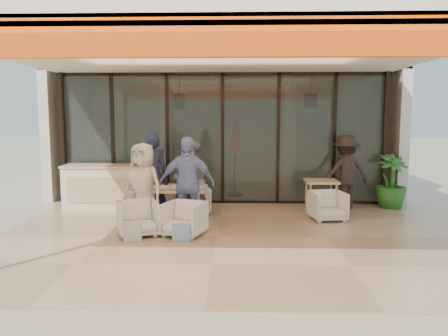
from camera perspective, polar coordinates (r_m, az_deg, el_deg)
The scene contains 21 objects.
ground at distance 7.95m, azimuth -0.93°, elevation -9.05°, with size 70.00×70.00×0.00m, color #C6B293.
terrace_floor at distance 7.95m, azimuth -0.93°, elevation -9.02°, with size 8.00×6.00×0.01m, color tan.
terrace_structure at distance 7.45m, azimuth -1.08°, elevation 15.11°, with size 8.00×6.00×3.40m.
glass_storefront at distance 10.66m, azimuth -0.19°, elevation 3.78°, with size 8.08×0.10×3.20m.
interior_block at distance 12.95m, azimuth 0.20°, elevation 7.14°, with size 9.05×3.62×3.52m.
host_counter at distance 10.53m, azimuth -15.41°, elevation -2.36°, with size 1.85×0.65×1.04m.
dining_table at distance 8.89m, azimuth -7.27°, elevation -2.86°, with size 1.50×0.90×0.93m.
chair_far_left at distance 9.93m, azimuth -8.74°, elevation -3.95°, with size 0.63×0.59×0.65m, color white.
chair_far_right at distance 9.81m, azimuth -3.90°, elevation -3.99°, with size 0.64×0.60×0.66m, color white.
chair_near_left at distance 8.11m, azimuth -11.19°, elevation -6.28°, with size 0.69×0.65×0.71m, color white.
chair_near_right at distance 7.96m, azimuth -5.25°, elevation -6.44°, with size 0.68×0.64×0.70m, color white.
diner_navy at distance 9.35m, azimuth -9.36°, elevation -0.95°, with size 0.67×0.44×1.84m, color #1B213D.
diner_grey at distance 9.24m, azimuth -4.23°, elevation -1.59°, with size 0.80×0.62×1.64m, color slate.
diner_cream at distance 8.49m, azimuth -10.51°, elevation -2.37°, with size 0.81×0.53×1.67m, color beige.
diner_periwinkle at distance 8.35m, azimuth -4.87°, elevation -2.01°, with size 1.05×0.44×1.79m, color #7B8ECD.
tote_bag_cream at distance 7.78m, azimuth -11.82°, elevation -8.27°, with size 0.30×0.10×0.34m, color silver.
tote_bag_blue at distance 7.63m, azimuth -5.60°, elevation -8.46°, with size 0.30×0.10×0.34m, color #99BFD8.
side_table at distance 10.00m, azimuth 12.58°, elevation -2.15°, with size 0.70×0.70×0.74m.
side_chair at distance 9.33m, azimuth 13.39°, elevation -4.65°, with size 0.67×0.63×0.69m, color white.
standing_woman at distance 10.48m, azimuth 15.62°, elevation -0.55°, with size 1.12×0.64×1.73m, color black.
potted_palm at distance 10.94m, azimuth 20.99°, elevation -1.64°, with size 0.72×0.72×1.29m, color #1E5919.
Camera 1 is at (0.36, -7.63, 2.20)m, focal length 35.00 mm.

